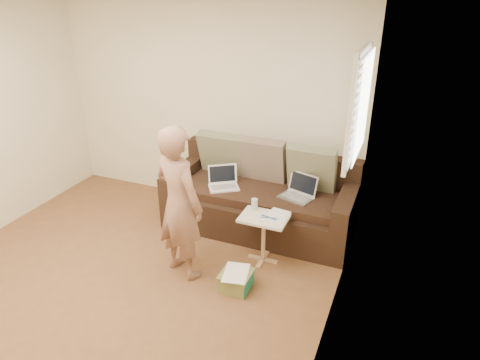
{
  "coord_description": "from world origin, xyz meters",
  "views": [
    {
      "loc": [
        2.41,
        -2.53,
        2.78
      ],
      "look_at": [
        0.8,
        1.4,
        0.78
      ],
      "focal_mm": 32.47,
      "sensor_mm": 36.0,
      "label": 1
    }
  ],
  "objects_px": {
    "sofa": "(260,196)",
    "striped_box": "(236,280)",
    "laptop_silver": "(296,198)",
    "side_table": "(263,239)",
    "laptop_white": "(224,188)",
    "person": "(179,203)",
    "drinking_glass": "(254,204)"
  },
  "relations": [
    {
      "from": "sofa",
      "to": "striped_box",
      "type": "relative_size",
      "value": 7.44
    },
    {
      "from": "laptop_silver",
      "to": "side_table",
      "type": "height_order",
      "value": "laptop_silver"
    },
    {
      "from": "sofa",
      "to": "laptop_white",
      "type": "relative_size",
      "value": 6.41
    },
    {
      "from": "laptop_white",
      "to": "person",
      "type": "distance_m",
      "value": 1.01
    },
    {
      "from": "side_table",
      "to": "striped_box",
      "type": "xyz_separation_m",
      "value": [
        -0.09,
        -0.54,
        -0.18
      ]
    },
    {
      "from": "laptop_white",
      "to": "person",
      "type": "relative_size",
      "value": 0.22
    },
    {
      "from": "side_table",
      "to": "striped_box",
      "type": "relative_size",
      "value": 1.81
    },
    {
      "from": "laptop_silver",
      "to": "side_table",
      "type": "xyz_separation_m",
      "value": [
        -0.19,
        -0.55,
        -0.25
      ]
    },
    {
      "from": "person",
      "to": "laptop_white",
      "type": "bearing_deg",
      "value": -71.21
    },
    {
      "from": "sofa",
      "to": "laptop_silver",
      "type": "height_order",
      "value": "sofa"
    },
    {
      "from": "striped_box",
      "to": "sofa",
      "type": "bearing_deg",
      "value": 98.88
    },
    {
      "from": "side_table",
      "to": "person",
      "type": "bearing_deg",
      "value": -144.91
    },
    {
      "from": "laptop_white",
      "to": "drinking_glass",
      "type": "relative_size",
      "value": 2.86
    },
    {
      "from": "sofa",
      "to": "striped_box",
      "type": "bearing_deg",
      "value": -81.12
    },
    {
      "from": "laptop_silver",
      "to": "person",
      "type": "relative_size",
      "value": 0.22
    },
    {
      "from": "laptop_white",
      "to": "drinking_glass",
      "type": "xyz_separation_m",
      "value": [
        0.52,
        -0.37,
        0.08
      ]
    },
    {
      "from": "drinking_glass",
      "to": "laptop_silver",
      "type": "bearing_deg",
      "value": 52.86
    },
    {
      "from": "person",
      "to": "laptop_silver",
      "type": "bearing_deg",
      "value": -109.72
    },
    {
      "from": "drinking_glass",
      "to": "striped_box",
      "type": "xyz_separation_m",
      "value": [
        0.06,
        -0.66,
        -0.5
      ]
    },
    {
      "from": "sofa",
      "to": "laptop_white",
      "type": "bearing_deg",
      "value": -160.14
    },
    {
      "from": "laptop_white",
      "to": "drinking_glass",
      "type": "height_order",
      "value": "drinking_glass"
    },
    {
      "from": "person",
      "to": "drinking_glass",
      "type": "bearing_deg",
      "value": -111.82
    },
    {
      "from": "sofa",
      "to": "side_table",
      "type": "relative_size",
      "value": 4.1
    },
    {
      "from": "drinking_glass",
      "to": "striped_box",
      "type": "relative_size",
      "value": 0.41
    },
    {
      "from": "laptop_white",
      "to": "sofa",
      "type": "bearing_deg",
      "value": -13.86
    },
    {
      "from": "laptop_white",
      "to": "side_table",
      "type": "relative_size",
      "value": 0.64
    },
    {
      "from": "laptop_silver",
      "to": "person",
      "type": "xyz_separation_m",
      "value": [
        -0.88,
        -1.04,
        0.28
      ]
    },
    {
      "from": "sofa",
      "to": "striped_box",
      "type": "height_order",
      "value": "sofa"
    },
    {
      "from": "person",
      "to": "side_table",
      "type": "distance_m",
      "value": 1.0
    },
    {
      "from": "person",
      "to": "side_table",
      "type": "relative_size",
      "value": 2.97
    },
    {
      "from": "sofa",
      "to": "person",
      "type": "relative_size",
      "value": 1.38
    },
    {
      "from": "side_table",
      "to": "striped_box",
      "type": "bearing_deg",
      "value": -99.08
    }
  ]
}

